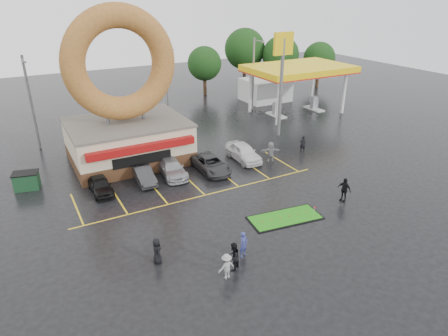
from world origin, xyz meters
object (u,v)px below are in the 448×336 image
streetlight_mid (167,84)px  person_blue (244,244)px  donut_shop (125,113)px  car_black (100,185)px  streetlight_right (254,72)px  shell_sign (282,66)px  dumpster (27,181)px  streetlight_left (31,101)px  person_cameraman (344,190)px  car_white (243,152)px  putting_green (285,218)px  car_silver (172,168)px  car_dgrey (143,175)px  car_grey (211,164)px  gas_station (283,79)px

streetlight_mid → person_blue: size_ratio=5.53×
donut_shop → car_black: bearing=-126.1°
streetlight_mid → streetlight_right: 12.04m
donut_shop → streetlight_right: bearing=25.2°
shell_sign → dumpster: size_ratio=5.89×
shell_sign → streetlight_left: bearing=161.0°
streetlight_right → donut_shop: bearing=-154.8°
car_black → person_cameraman: size_ratio=2.00×
streetlight_right → car_white: streetlight_right is taller
putting_green → car_silver: bearing=112.4°
car_dgrey → car_silver: car_silver is taller
donut_shop → person_blue: 17.93m
streetlight_left → streetlight_mid: 14.04m
car_grey → car_white: car_white is taller
streetlight_right → putting_green: size_ratio=1.70×
donut_shop → putting_green: size_ratio=2.55×
car_black → car_white: size_ratio=0.80×
streetlight_right → streetlight_mid: bearing=-175.2°
streetlight_mid → car_dgrey: streetlight_mid is taller
shell_sign → streetlight_mid: (-9.00, 8.92, -2.60)m
streetlight_left → donut_shop: bearing=-44.8°
gas_station → car_grey: 22.59m
gas_station → car_black: 30.11m
donut_shop → putting_green: (6.36, -15.23, -4.42)m
car_dgrey → streetlight_left: bearing=121.2°
streetlight_right → putting_green: bearing=-117.6°
car_grey → dumpster: car_grey is taller
gas_station → person_blue: size_ratio=8.38×
car_grey → person_cameraman: bearing=-56.2°
streetlight_left → gas_station: bearing=2.0°
shell_sign → car_black: 21.41m
shell_sign → streetlight_left: size_ratio=1.18×
person_cameraman → dumpster: (-20.44, 13.36, -0.27)m
donut_shop → streetlight_left: (-7.00, 6.95, 0.32)m
donut_shop → streetlight_right: donut_shop is taller
car_black → streetlight_left: bearing=104.0°
person_cameraman → streetlight_left: bearing=-153.3°
streetlight_right → car_black: 27.24m
streetlight_left → person_blue: 26.22m
donut_shop → person_cameraman: bearing=-52.6°
car_black → dumpster: size_ratio=2.05×
streetlight_left → car_white: 20.51m
streetlight_left → putting_green: streetlight_left is taller
streetlight_right → car_black: streetlight_right is taller
car_white → car_silver: bearing=-178.6°
car_white → person_cameraman: size_ratio=2.49×
car_white → car_grey: bearing=-166.3°
shell_sign → car_dgrey: bearing=-165.9°
car_dgrey → car_grey: bearing=-5.2°
streetlight_left → car_dgrey: streetlight_left is taller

